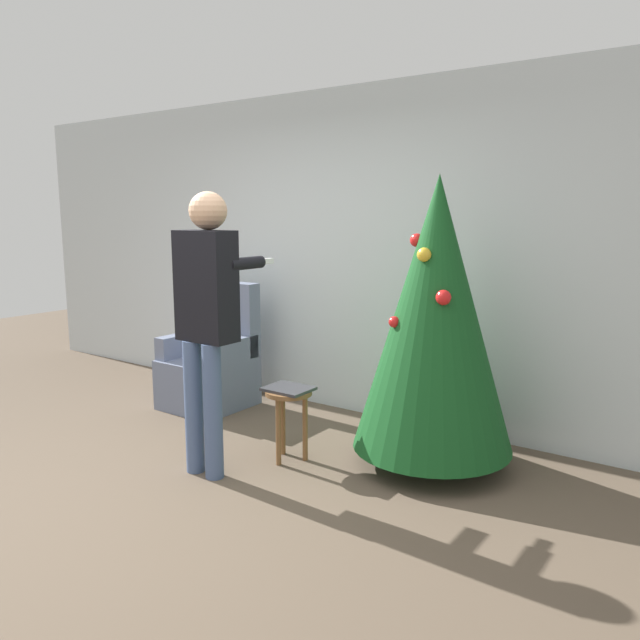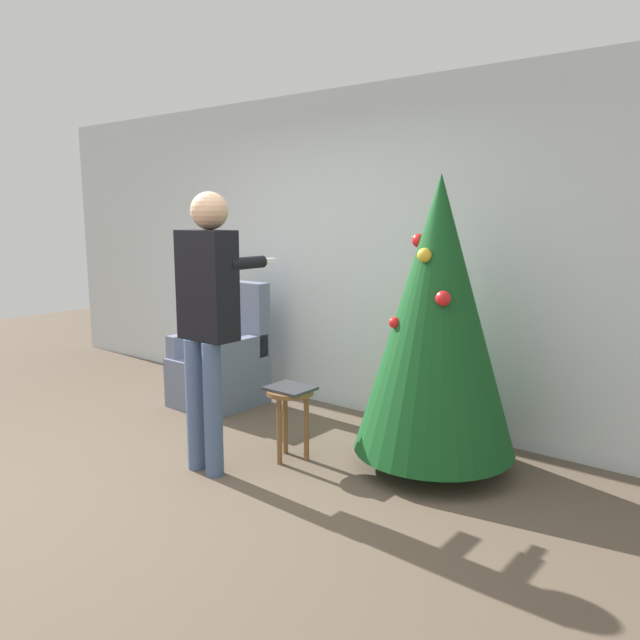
{
  "view_description": "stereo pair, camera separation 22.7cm",
  "coord_description": "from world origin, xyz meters",
  "px_view_note": "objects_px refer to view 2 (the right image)",
  "views": [
    {
      "loc": [
        2.96,
        -2.19,
        1.69
      ],
      "look_at": [
        0.68,
        1.02,
        1.01
      ],
      "focal_mm": 35.0,
      "sensor_mm": 36.0,
      "label": 1
    },
    {
      "loc": [
        3.14,
        -2.05,
        1.69
      ],
      "look_at": [
        0.68,
        1.02,
        1.01
      ],
      "focal_mm": 35.0,
      "sensor_mm": 36.0,
      "label": 2
    }
  ],
  "objects_px": {
    "side_stool": "(290,405)",
    "armchair": "(223,364)",
    "christmas_tree": "(437,316)",
    "person_standing": "(208,306)"
  },
  "relations": [
    {
      "from": "christmas_tree",
      "to": "side_stool",
      "type": "bearing_deg",
      "value": -149.96
    },
    {
      "from": "christmas_tree",
      "to": "armchair",
      "type": "height_order",
      "value": "christmas_tree"
    },
    {
      "from": "armchair",
      "to": "side_stool",
      "type": "distance_m",
      "value": 1.46
    },
    {
      "from": "christmas_tree",
      "to": "armchair",
      "type": "distance_m",
      "value": 2.27
    },
    {
      "from": "person_standing",
      "to": "christmas_tree",
      "type": "bearing_deg",
      "value": 39.51
    },
    {
      "from": "person_standing",
      "to": "side_stool",
      "type": "height_order",
      "value": "person_standing"
    },
    {
      "from": "christmas_tree",
      "to": "side_stool",
      "type": "height_order",
      "value": "christmas_tree"
    },
    {
      "from": "armchair",
      "to": "side_stool",
      "type": "relative_size",
      "value": 2.17
    },
    {
      "from": "side_stool",
      "to": "christmas_tree",
      "type": "bearing_deg",
      "value": 30.04
    },
    {
      "from": "side_stool",
      "to": "armchair",
      "type": "bearing_deg",
      "value": 155.89
    }
  ]
}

